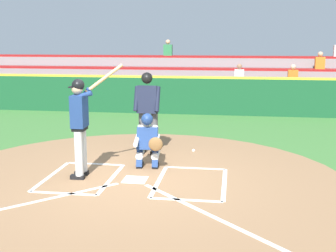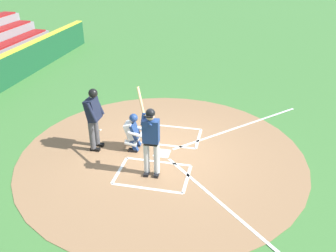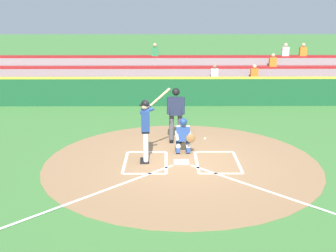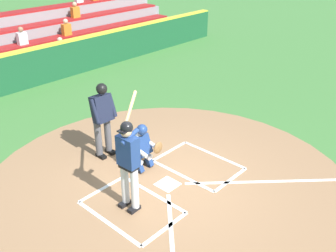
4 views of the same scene
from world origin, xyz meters
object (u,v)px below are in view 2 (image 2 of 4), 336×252
object	(u,v)px
baseball	(100,130)
batter	(151,137)
catcher	(134,131)
plate_umpire	(93,115)

from	to	relation	value
baseball	batter	bearing A→B (deg)	48.74
batter	catcher	distance (m)	1.47
plate_umpire	baseball	size ratio (longest dim) A/B	25.20
catcher	baseball	world-z (taller)	catcher
catcher	plate_umpire	size ratio (longest dim) A/B	0.61
batter	plate_umpire	bearing A→B (deg)	-115.73
plate_umpire	baseball	xyz separation A→B (m)	(-1.01, -0.31, -1.04)
plate_umpire	baseball	distance (m)	1.49
batter	plate_umpire	world-z (taller)	batter
catcher	plate_umpire	bearing A→B (deg)	-78.84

